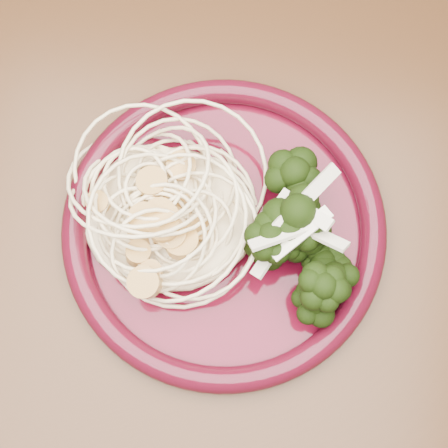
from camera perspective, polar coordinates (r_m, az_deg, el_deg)
dining_table at (r=0.65m, az=-8.67°, el=-7.94°), size 1.20×0.80×0.75m
dinner_plate at (r=0.55m, az=0.00°, el=-0.27°), size 0.29×0.29×0.02m
spaghetti_pile at (r=0.54m, az=-5.22°, el=0.94°), size 0.16×0.14×0.03m
scallop_cluster at (r=0.50m, az=-5.63°, el=2.31°), size 0.15×0.15×0.05m
broccoli_pile at (r=0.53m, az=6.57°, el=-0.61°), size 0.10×0.17×0.06m
onion_garnish at (r=0.49m, az=7.01°, el=0.46°), size 0.07×0.11×0.06m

